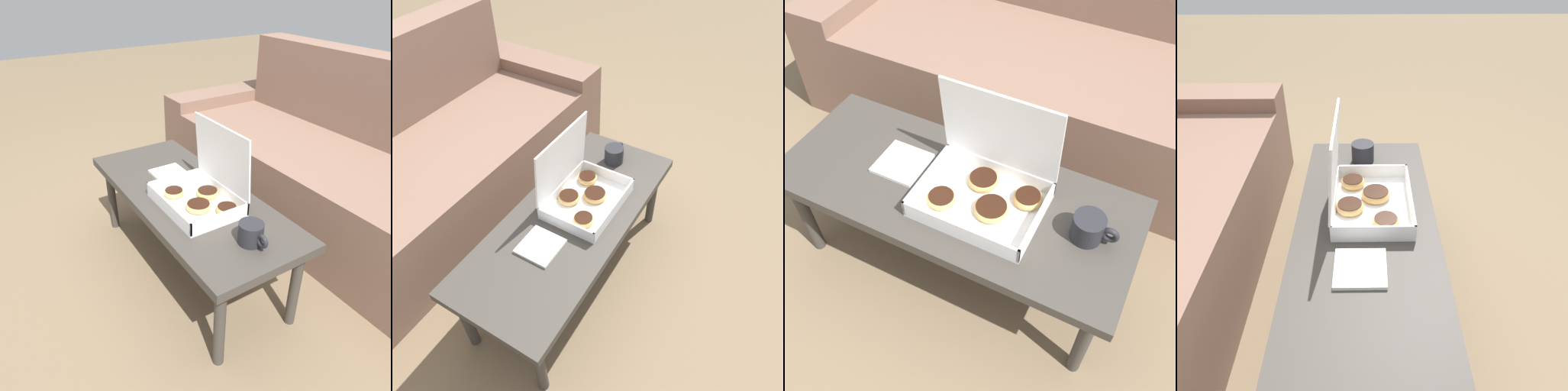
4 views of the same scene
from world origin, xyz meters
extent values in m
plane|color=#756047|center=(0.00, 0.00, 0.00)|extent=(12.00, 12.00, 0.00)
cube|color=#7A5B4C|center=(0.00, 0.67, 0.23)|extent=(1.80, 0.65, 0.45)
cube|color=#7A5B4C|center=(1.02, 0.77, 0.27)|extent=(0.24, 0.85, 0.53)
cube|color=#3D3833|center=(0.00, -0.13, 0.41)|extent=(1.19, 0.49, 0.04)
cylinder|color=#3D3833|center=(-0.53, -0.31, 0.20)|extent=(0.04, 0.04, 0.39)
cylinder|color=#3D3833|center=(0.53, -0.31, 0.20)|extent=(0.04, 0.04, 0.39)
cylinder|color=#3D3833|center=(-0.53, 0.06, 0.20)|extent=(0.04, 0.04, 0.39)
cylinder|color=#3D3833|center=(0.53, 0.06, 0.20)|extent=(0.04, 0.04, 0.39)
cube|color=white|center=(0.10, -0.15, 0.44)|extent=(0.38, 0.28, 0.01)
cube|color=white|center=(0.10, -0.29, 0.47)|extent=(0.38, 0.01, 0.06)
cube|color=white|center=(0.10, -0.02, 0.47)|extent=(0.38, 0.01, 0.06)
cube|color=white|center=(-0.08, -0.15, 0.47)|extent=(0.01, 0.28, 0.06)
cube|color=white|center=(0.29, -0.15, 0.47)|extent=(0.01, 0.28, 0.06)
cube|color=white|center=(0.10, -0.02, 0.63)|extent=(0.38, 0.03, 0.28)
torus|color=tan|center=(-0.01, -0.20, 0.45)|extent=(0.09, 0.09, 0.03)
cylinder|color=black|center=(-0.01, -0.20, 0.46)|extent=(0.08, 0.08, 0.01)
torus|color=tan|center=(0.15, -0.16, 0.46)|extent=(0.11, 0.11, 0.03)
cylinder|color=black|center=(0.15, -0.16, 0.46)|extent=(0.09, 0.09, 0.01)
torus|color=tan|center=(0.08, -0.07, 0.45)|extent=(0.10, 0.10, 0.03)
cylinder|color=black|center=(0.08, -0.07, 0.46)|extent=(0.09, 0.09, 0.01)
torus|color=tan|center=(0.23, -0.08, 0.46)|extent=(0.09, 0.09, 0.03)
cylinder|color=black|center=(0.23, -0.08, 0.46)|extent=(0.08, 0.08, 0.01)
cylinder|color=#232328|center=(0.43, -0.11, 0.47)|extent=(0.10, 0.10, 0.09)
torus|color=#232328|center=(0.50, -0.11, 0.48)|extent=(0.05, 0.02, 0.05)
cube|color=white|center=(-0.21, -0.11, 0.44)|extent=(0.16, 0.16, 0.01)
camera|label=1|loc=(1.29, -0.88, 1.31)|focal=35.00mm
camera|label=2|loc=(-0.94, -0.76, 1.67)|focal=35.00mm
camera|label=3|loc=(0.50, -0.94, 1.54)|focal=42.00mm
camera|label=4|loc=(-1.01, -0.14, 1.28)|focal=35.00mm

